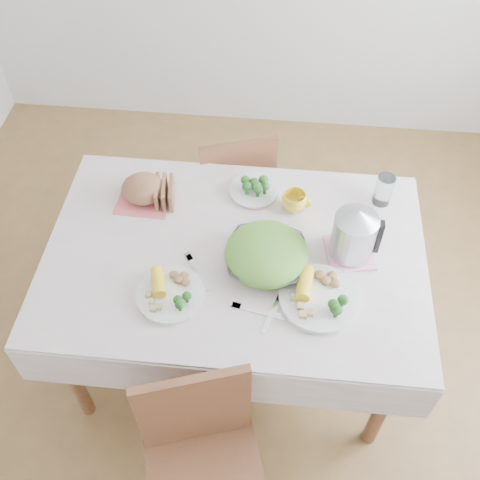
# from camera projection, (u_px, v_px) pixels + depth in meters

# --- Properties ---
(floor) EXTENTS (3.60, 3.60, 0.00)m
(floor) POSITION_uv_depth(u_px,v_px,m) (236.00, 347.00, 2.80)
(floor) COLOR brown
(floor) RESTS_ON ground
(dining_table) EXTENTS (1.40, 0.90, 0.75)m
(dining_table) POSITION_uv_depth(u_px,v_px,m) (235.00, 306.00, 2.51)
(dining_table) COLOR brown
(dining_table) RESTS_ON floor
(tablecloth) EXTENTS (1.50, 1.00, 0.01)m
(tablecloth) POSITION_uv_depth(u_px,v_px,m) (234.00, 254.00, 2.22)
(tablecloth) COLOR beige
(tablecloth) RESTS_ON dining_table
(chair_far) EXTENTS (0.48, 0.48, 0.85)m
(chair_far) POSITION_uv_depth(u_px,v_px,m) (232.00, 178.00, 2.90)
(chair_far) COLOR brown
(chair_far) RESTS_ON floor
(salad_bowl) EXTENTS (0.31, 0.31, 0.07)m
(salad_bowl) POSITION_uv_depth(u_px,v_px,m) (266.00, 258.00, 2.15)
(salad_bowl) COLOR white
(salad_bowl) RESTS_ON tablecloth
(dinner_plate_left) EXTENTS (0.27, 0.27, 0.02)m
(dinner_plate_left) POSITION_uv_depth(u_px,v_px,m) (171.00, 295.00, 2.07)
(dinner_plate_left) COLOR white
(dinner_plate_left) RESTS_ON tablecloth
(dinner_plate_right) EXTENTS (0.40, 0.40, 0.02)m
(dinner_plate_right) POSITION_uv_depth(u_px,v_px,m) (319.00, 299.00, 2.06)
(dinner_plate_right) COLOR white
(dinner_plate_right) RESTS_ON tablecloth
(broccoli_plate) EXTENTS (0.24, 0.24, 0.02)m
(broccoli_plate) POSITION_uv_depth(u_px,v_px,m) (254.00, 191.00, 2.42)
(broccoli_plate) COLOR beige
(broccoli_plate) RESTS_ON tablecloth
(napkin) EXTENTS (0.23, 0.23, 0.00)m
(napkin) POSITION_uv_depth(u_px,v_px,m) (145.00, 198.00, 2.40)
(napkin) COLOR #DA5C5A
(napkin) RESTS_ON tablecloth
(bread_loaf) EXTENTS (0.18, 0.17, 0.11)m
(bread_loaf) POSITION_uv_depth(u_px,v_px,m) (143.00, 189.00, 2.36)
(bread_loaf) COLOR brown
(bread_loaf) RESTS_ON napkin
(yellow_mug) EXTENTS (0.14, 0.14, 0.08)m
(yellow_mug) POSITION_uv_depth(u_px,v_px,m) (294.00, 201.00, 2.33)
(yellow_mug) COLOR yellow
(yellow_mug) RESTS_ON tablecloth
(glass_tumbler) EXTENTS (0.09, 0.09, 0.14)m
(glass_tumbler) POSITION_uv_depth(u_px,v_px,m) (384.00, 191.00, 2.34)
(glass_tumbler) COLOR white
(glass_tumbler) RESTS_ON tablecloth
(pink_tray) EXTENTS (0.21, 0.21, 0.01)m
(pink_tray) POSITION_uv_depth(u_px,v_px,m) (349.00, 252.00, 2.20)
(pink_tray) COLOR pink
(pink_tray) RESTS_ON tablecloth
(electric_kettle) EXTENTS (0.19, 0.19, 0.23)m
(electric_kettle) POSITION_uv_depth(u_px,v_px,m) (354.00, 234.00, 2.12)
(electric_kettle) COLOR #B2B5BA
(electric_kettle) RESTS_ON pink_tray
(fork_left) EXTENTS (0.13, 0.17, 0.00)m
(fork_left) POSITION_uv_depth(u_px,v_px,m) (198.00, 272.00, 2.15)
(fork_left) COLOR silver
(fork_left) RESTS_ON tablecloth
(fork_right) EXTENTS (0.07, 0.17, 0.00)m
(fork_right) POSITION_uv_depth(u_px,v_px,m) (272.00, 314.00, 2.03)
(fork_right) COLOR silver
(fork_right) RESTS_ON tablecloth
(knife) EXTENTS (0.21, 0.06, 0.00)m
(knife) POSITION_uv_depth(u_px,v_px,m) (259.00, 311.00, 2.04)
(knife) COLOR silver
(knife) RESTS_ON tablecloth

